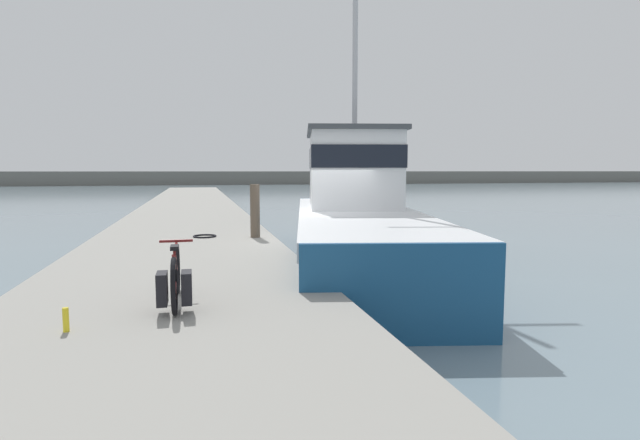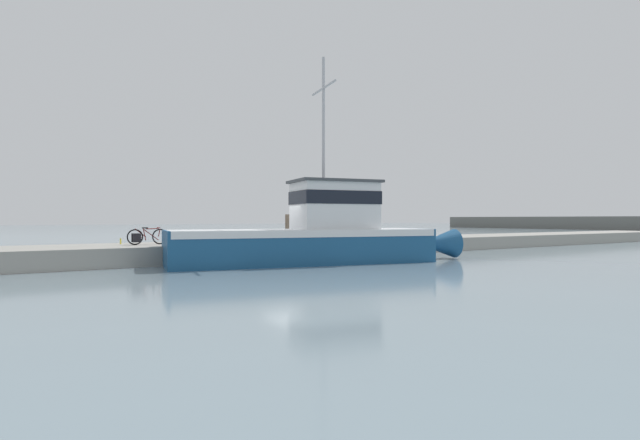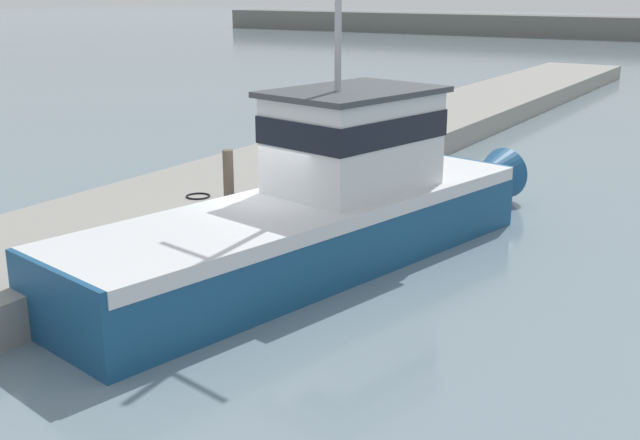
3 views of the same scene
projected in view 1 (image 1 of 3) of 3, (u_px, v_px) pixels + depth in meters
name	position (u px, v px, depth m)	size (l,w,h in m)	color
ground_plane	(320.00, 269.00, 12.62)	(320.00, 320.00, 0.00)	gray
dock_pier	(184.00, 259.00, 11.79)	(4.54, 80.00, 0.79)	gray
far_shoreline	(372.00, 177.00, 96.29)	(180.00, 5.00, 2.35)	slate
fishing_boat_main	(355.00, 215.00, 13.31)	(5.21, 13.67, 8.97)	navy
bicycle_touring	(175.00, 279.00, 6.20)	(0.44, 1.76, 0.76)	black
mooring_post	(255.00, 211.00, 12.63)	(0.24, 0.24, 1.35)	brown
hose_coil	(205.00, 236.00, 12.77)	(0.59, 0.59, 0.04)	black
water_bottle_on_curb	(66.00, 320.00, 5.24)	(0.06, 0.06, 0.26)	yellow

